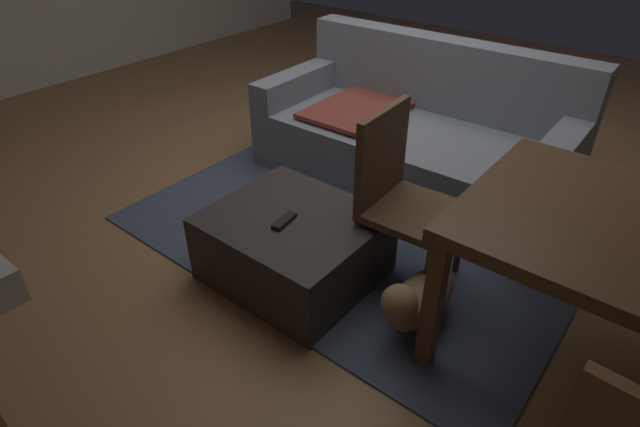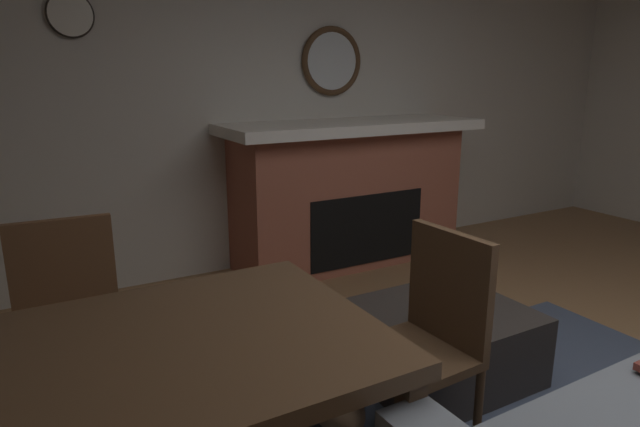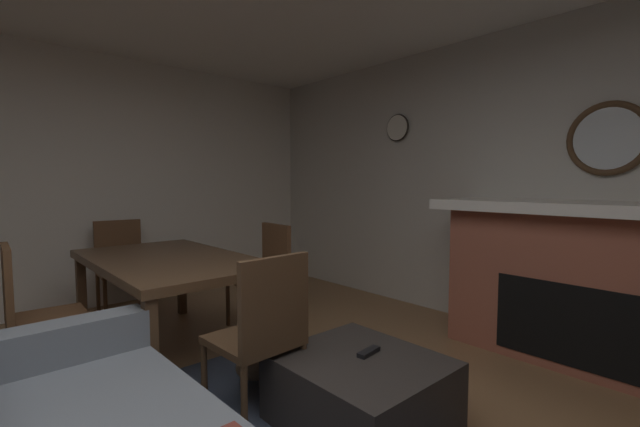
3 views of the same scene
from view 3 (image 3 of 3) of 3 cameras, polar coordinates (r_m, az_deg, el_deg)
The scene contains 13 objects.
wall_back_fireplace_side at distance 3.90m, azimuth 31.47°, elevation 3.83°, with size 7.79×0.12×2.65m, color beige.
wall_right_window_side at distance 4.86m, azimuth -35.41°, elevation 3.64°, with size 0.12×6.79×2.65m, color white.
fireplace at distance 3.55m, azimuth 33.15°, elevation -8.13°, with size 2.12×0.76×1.18m.
round_wall_mirror at distance 3.76m, azimuth 34.96°, elevation 8.47°, with size 0.56×0.05×0.56m.
ottoman_coffee_table at distance 2.42m, azimuth 5.64°, elevation -23.38°, with size 0.83×0.74×0.38m, color #2D2826.
tv_remote at distance 2.39m, azimuth 6.75°, elevation -18.46°, with size 0.05×0.16×0.02m, color black.
dining_table at distance 3.42m, azimuth -20.09°, elevation -6.84°, with size 1.78×1.01×0.74m.
dining_chair_east at distance 4.65m, azimuth -25.82°, elevation -5.93°, with size 0.48×0.48×0.93m.
dining_chair_north at distance 3.25m, azimuth -35.15°, elevation -10.59°, with size 0.46×0.46×0.93m.
dining_chair_south at distance 3.86m, azimuth -7.44°, elevation -7.57°, with size 0.46×0.46×0.93m.
dining_chair_west at distance 2.36m, azimuth -7.88°, elevation -15.35°, with size 0.46×0.46×0.93m.
small_dog at distance 2.87m, azimuth -6.52°, elevation -18.98°, with size 0.24×0.52×0.31m.
wall_clock at distance 4.65m, azimuth 10.67°, elevation 11.57°, with size 0.29×0.03×0.29m.
Camera 3 is at (-1.14, 0.54, 1.32)m, focal length 23.15 mm.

